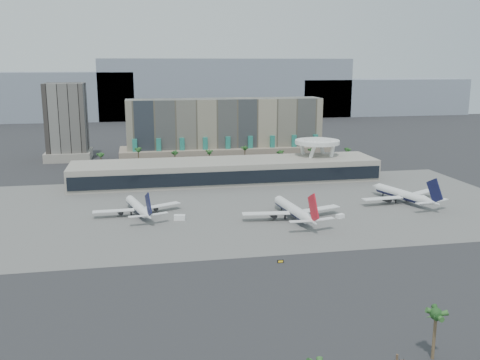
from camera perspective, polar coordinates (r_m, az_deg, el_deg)
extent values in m
plane|color=#232326|center=(196.52, 3.86, -7.01)|extent=(900.00, 900.00, 0.00)
cube|color=#5B5B59|center=(247.68, 0.63, -2.86)|extent=(260.00, 130.00, 0.06)
cube|color=gray|center=(663.46, -22.62, 8.19)|extent=(260.00, 60.00, 55.00)
cube|color=gray|center=(658.70, -1.50, 9.76)|extent=(300.00, 60.00, 70.00)
cube|color=gray|center=(719.70, 14.60, 8.60)|extent=(220.00, 60.00, 45.00)
cube|color=gray|center=(361.51, -1.62, 5.36)|extent=(130.00, 22.00, 42.00)
cube|color=tan|center=(361.87, -1.55, 2.81)|extent=(140.00, 30.00, 10.00)
cube|color=#237A6B|center=(346.68, -11.13, 2.83)|extent=(3.00, 2.00, 18.00)
cube|color=#237A6B|center=(346.92, -8.65, 2.93)|extent=(3.00, 2.00, 18.00)
cube|color=#237A6B|center=(347.80, -6.18, 3.02)|extent=(3.00, 2.00, 18.00)
cube|color=#237A6B|center=(349.33, -3.72, 3.11)|extent=(3.00, 2.00, 18.00)
cube|color=#237A6B|center=(351.48, -1.29, 3.19)|extent=(3.00, 2.00, 18.00)
cube|color=#237A6B|center=(354.27, 1.10, 3.26)|extent=(3.00, 2.00, 18.00)
cube|color=#237A6B|center=(357.65, 3.46, 3.33)|extent=(3.00, 2.00, 18.00)
cube|color=#237A6B|center=(361.64, 5.77, 3.39)|extent=(3.00, 2.00, 18.00)
cube|color=#237A6B|center=(366.19, 8.02, 3.44)|extent=(3.00, 2.00, 18.00)
cube|color=black|center=(384.01, -18.00, 5.93)|extent=(26.00, 26.00, 52.00)
cube|color=#A6A092|center=(387.03, -17.77, 2.55)|extent=(30.00, 30.00, 6.00)
cube|color=#A6A092|center=(298.96, -1.47, 0.97)|extent=(170.00, 32.00, 12.00)
cube|color=black|center=(283.43, -0.93, 0.23)|extent=(168.00, 0.60, 7.00)
cube|color=black|center=(297.61, -1.48, 2.33)|extent=(170.00, 12.00, 2.50)
cylinder|color=white|center=(325.21, 8.89, 2.65)|extent=(6.98, 6.99, 21.89)
cylinder|color=white|center=(321.15, 6.75, 2.59)|extent=(6.98, 6.99, 21.89)
cylinder|color=white|center=(309.24, 7.46, 2.19)|extent=(6.98, 6.99, 21.89)
cylinder|color=white|center=(313.44, 9.67, 2.26)|extent=(6.98, 6.99, 21.89)
cylinder|color=white|center=(315.78, 8.25, 4.03)|extent=(26.00, 26.00, 2.20)
cylinder|color=white|center=(315.60, 8.25, 4.27)|extent=(16.00, 16.00, 1.20)
cylinder|color=brown|center=(330.19, -14.57, 1.66)|extent=(0.70, 0.70, 12.00)
sphere|color=#1F481D|center=(329.22, -14.63, 2.64)|extent=(2.80, 2.80, 2.80)
cylinder|color=brown|center=(329.45, -10.76, 1.82)|extent=(0.70, 0.70, 12.00)
sphere|color=#1F481D|center=(328.48, -10.80, 2.80)|extent=(2.80, 2.80, 2.80)
cylinder|color=brown|center=(330.18, -6.94, 1.97)|extent=(0.70, 0.70, 12.00)
sphere|color=#1F481D|center=(329.21, -6.96, 2.95)|extent=(2.80, 2.80, 2.80)
cylinder|color=brown|center=(332.24, -3.32, 2.11)|extent=(0.70, 0.70, 12.00)
sphere|color=#1F481D|center=(331.27, -3.33, 3.08)|extent=(2.80, 2.80, 2.80)
cylinder|color=brown|center=(335.99, 0.57, 2.24)|extent=(0.70, 0.70, 12.00)
sphere|color=#1F481D|center=(335.03, 0.57, 3.20)|extent=(2.80, 2.80, 2.80)
cylinder|color=brown|center=(340.99, 4.20, 2.36)|extent=(0.70, 0.70, 12.00)
sphere|color=#1F481D|center=(340.04, 4.22, 3.31)|extent=(2.80, 2.80, 2.80)
cylinder|color=brown|center=(347.31, 7.71, 2.46)|extent=(0.70, 0.70, 12.00)
sphere|color=#1F481D|center=(346.38, 7.74, 3.39)|extent=(2.80, 2.80, 2.80)
cylinder|color=brown|center=(355.26, 11.23, 2.56)|extent=(0.70, 0.70, 12.00)
sphere|color=#1F481D|center=(354.36, 11.27, 3.47)|extent=(2.80, 2.80, 2.80)
cylinder|color=black|center=(109.99, 17.07, -17.81)|extent=(0.12, 0.12, 0.30)
cylinder|color=white|center=(239.49, -10.90, -2.77)|extent=(10.29, 26.68, 3.89)
cylinder|color=#101337|center=(239.52, -10.90, -2.80)|extent=(10.08, 26.15, 3.81)
cone|color=white|center=(253.81, -11.76, -1.94)|extent=(4.85, 5.20, 3.89)
cone|color=white|center=(223.39, -9.80, -3.75)|extent=(5.92, 9.44, 3.89)
cube|color=white|center=(236.47, -13.35, -3.22)|extent=(17.65, 4.57, 0.34)
cube|color=white|center=(241.43, -8.38, -2.69)|extent=(17.43, 11.23, 0.34)
cylinder|color=black|center=(237.75, -12.67, -3.35)|extent=(3.03, 4.30, 2.14)
cylinder|color=black|center=(241.36, -9.07, -2.96)|extent=(3.03, 4.30, 2.14)
cube|color=#101337|center=(220.69, -9.75, -2.58)|extent=(2.64, 8.68, 10.24)
cube|color=white|center=(221.30, -10.83, -3.81)|extent=(7.97, 2.97, 0.24)
cube|color=white|center=(223.48, -8.66, -3.57)|extent=(8.01, 4.92, 0.24)
cylinder|color=black|center=(249.91, -11.47, -2.80)|extent=(0.49, 0.49, 1.56)
cylinder|color=black|center=(238.59, -11.54, -3.53)|extent=(0.68, 0.68, 1.56)
cylinder|color=black|center=(240.03, -10.09, -3.37)|extent=(0.68, 0.68, 1.56)
cylinder|color=white|center=(230.22, 5.55, -3.09)|extent=(7.77, 30.60, 4.44)
cylinder|color=#101337|center=(230.26, 5.55, -3.13)|extent=(7.61, 29.99, 4.35)
cone|color=white|center=(245.76, 3.99, -2.06)|extent=(4.97, 5.46, 4.44)
cone|color=white|center=(212.94, 7.59, -4.33)|extent=(5.52, 10.42, 4.44)
cube|color=white|center=(225.07, 2.78, -3.58)|extent=(20.33, 6.39, 0.39)
cube|color=white|center=(234.31, 8.41, -3.06)|extent=(20.37, 10.51, 0.39)
cylinder|color=black|center=(227.00, 3.52, -3.74)|extent=(2.92, 4.69, 2.44)
cylinder|color=black|center=(233.70, 7.61, -3.35)|extent=(2.92, 4.69, 2.44)
cube|color=red|center=(209.90, 7.83, -2.94)|extent=(1.67, 10.08, 11.69)
cube|color=white|center=(209.82, 6.48, -4.40)|extent=(8.95, 2.70, 0.28)
cube|color=white|center=(213.91, 8.94, -4.14)|extent=(9.21, 4.57, 0.28)
cylinder|color=black|center=(241.57, 4.45, -3.09)|extent=(0.56, 0.56, 1.78)
cylinder|color=black|center=(228.77, 4.82, -3.98)|extent=(0.78, 0.78, 1.78)
cylinder|color=black|center=(231.45, 6.46, -3.82)|extent=(0.78, 0.78, 1.78)
cylinder|color=white|center=(267.03, 16.70, -1.41)|extent=(12.59, 29.62, 4.34)
cylinder|color=#101337|center=(267.07, 16.70, -1.45)|extent=(12.34, 29.03, 4.25)
cone|color=white|center=(279.06, 14.29, -0.69)|extent=(5.55, 5.92, 4.34)
cone|color=white|center=(254.06, 19.69, -2.23)|extent=(6.94, 10.60, 4.34)
cube|color=white|center=(258.40, 14.95, -1.91)|extent=(19.82, 5.87, 0.38)
cube|color=white|center=(274.75, 18.64, -1.30)|extent=(19.24, 13.15, 0.38)
cylinder|color=black|center=(261.20, 15.38, -2.03)|extent=(3.52, 4.84, 2.39)
cylinder|color=black|center=(273.07, 18.07, -1.58)|extent=(3.52, 4.84, 2.39)
cube|color=#101337|center=(251.70, 20.05, -1.07)|extent=(3.33, 9.60, 11.43)
cube|color=white|center=(249.73, 19.11, -2.31)|extent=(8.94, 3.65, 0.27)
cube|color=white|center=(256.77, 20.62, -2.03)|extent=(8.89, 5.78, 0.27)
cylinder|color=black|center=(275.85, 15.00, -1.53)|extent=(0.54, 0.54, 1.74)
cylinder|color=black|center=(264.63, 16.28, -2.19)|extent=(0.76, 0.76, 1.74)
cylinder|color=black|center=(269.38, 17.35, -2.00)|extent=(0.76, 0.76, 1.74)
cube|color=white|center=(228.09, -6.45, -4.00)|extent=(5.05, 3.23, 2.28)
cube|color=white|center=(233.54, 10.63, -3.81)|extent=(4.00, 3.19, 1.80)
cube|color=black|center=(180.57, 4.34, -8.64)|extent=(2.17, 0.31, 0.99)
cube|color=yellow|center=(180.41, 4.35, -8.66)|extent=(1.58, 0.06, 0.59)
cylinder|color=black|center=(180.45, 4.09, -8.72)|extent=(0.12, 0.12, 0.59)
cylinder|color=black|center=(180.84, 4.58, -8.68)|extent=(0.12, 0.12, 0.59)
cylinder|color=brown|center=(131.46, 20.01, -15.36)|extent=(0.70, 0.70, 11.24)
sphere|color=#1F481D|center=(129.14, 20.19, -13.26)|extent=(2.80, 2.80, 2.80)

